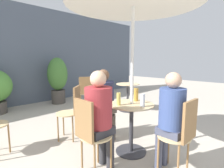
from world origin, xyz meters
name	(u,v)px	position (x,y,z in m)	size (l,w,h in m)	color
ground_plane	(128,155)	(0.00, 0.00, 0.00)	(20.00, 20.00, 0.00)	#B2A899
storefront_wall	(22,55)	(0.00, 4.11, 1.50)	(10.00, 0.06, 3.00)	#4C5666
cafe_table_near	(131,119)	(0.11, 0.03, 0.50)	(0.65, 0.65, 0.73)	#2D2D33
cafe_table_far	(128,93)	(1.74, 1.45, 0.49)	(0.62, 0.62, 0.73)	#2D2D33
bistro_chair_0	(99,106)	(0.13, 0.79, 0.55)	(0.39, 0.39, 0.93)	tan
bistro_chair_1	(90,130)	(-0.64, 0.05, 0.55)	(0.39, 0.39, 0.93)	tan
bistro_chair_2	(182,131)	(0.10, -0.72, 0.55)	(0.39, 0.39, 0.93)	tan
bistro_chair_3	(73,108)	(-0.26, 1.02, 0.55)	(0.44, 0.45, 0.93)	tan
bistro_chair_4	(85,90)	(0.93, 2.27, 0.55)	(0.43, 0.44, 0.93)	tan
seated_person_0	(104,98)	(0.13, 0.64, 0.72)	(0.36, 0.37, 1.21)	brown
seated_person_1	(99,112)	(-0.49, 0.05, 0.74)	(0.34, 0.33, 1.24)	#2D2D33
seated_person_2	(171,113)	(0.10, -0.57, 0.74)	(0.30, 0.31, 1.22)	#42475B
beer_glass_0	(119,99)	(-0.08, 0.12, 0.82)	(0.06, 0.06, 0.18)	#DBC65B
beer_glass_1	(143,100)	(0.09, -0.17, 0.82)	(0.06, 0.06, 0.17)	silver
beer_glass_2	(136,95)	(0.31, 0.10, 0.83)	(0.07, 0.07, 0.20)	#B28433
potted_plant_1	(58,78)	(0.82, 3.54, 0.81)	(0.61, 0.61, 1.44)	#47423D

